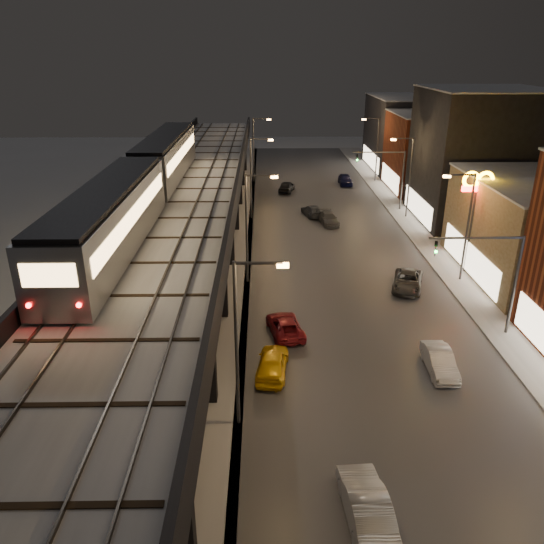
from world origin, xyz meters
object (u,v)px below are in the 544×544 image
object	(u,v)px
subway_train	(144,180)
car_onc_red	(345,180)
car_mid_silver	(285,326)
car_mid_dark	(312,211)
car_far_white	(287,187)
car_onc_white	(329,219)
car_taxi	(272,364)
car_near_white	(366,505)
car_onc_dark	(407,282)
car_onc_silver	(439,362)

from	to	relation	value
subway_train	car_onc_red	world-z (taller)	subway_train
car_mid_silver	car_mid_dark	xyz separation A→B (m)	(4.24, 27.47, 0.00)
subway_train	car_onc_red	xyz separation A→B (m)	(20.79, 33.61, -7.79)
car_far_white	car_onc_white	bearing A→B (deg)	119.27
car_taxi	car_onc_red	world-z (taller)	car_onc_red
car_near_white	car_taxi	bearing A→B (deg)	-74.92
car_near_white	car_onc_dark	xyz separation A→B (m)	(7.43, 22.50, -0.10)
subway_train	car_onc_red	distance (m)	40.28
car_far_white	subway_train	bearing A→B (deg)	81.18
car_mid_silver	car_mid_dark	world-z (taller)	car_mid_dark
car_near_white	car_onc_dark	size ratio (longest dim) A/B	0.98
car_mid_silver	car_taxi	bearing A→B (deg)	67.93
car_taxi	car_far_white	xyz separation A→B (m)	(2.70, 43.48, -0.02)
car_onc_white	car_onc_red	distance (m)	18.73
car_mid_silver	car_mid_dark	size ratio (longest dim) A/B	1.04
car_far_white	car_onc_dark	bearing A→B (deg)	118.43
car_onc_silver	car_onc_dark	world-z (taller)	car_onc_silver
car_mid_silver	car_onc_red	size ratio (longest dim) A/B	1.01
subway_train	car_mid_dark	world-z (taller)	subway_train
car_onc_dark	car_onc_white	world-z (taller)	car_onc_dark
car_mid_silver	car_onc_silver	distance (m)	10.12
car_onc_dark	car_onc_white	xyz separation A→B (m)	(-4.32, 17.24, -0.05)
car_far_white	car_onc_red	distance (m)	9.31
car_taxi	car_far_white	size ratio (longest dim) A/B	1.02
subway_train	car_onc_dark	bearing A→B (deg)	-5.03
subway_train	car_onc_dark	distance (m)	22.17
subway_train	car_mid_dark	bearing A→B (deg)	51.35
car_mid_dark	car_onc_silver	bearing A→B (deg)	84.43
car_onc_silver	car_onc_red	size ratio (longest dim) A/B	0.94
subway_train	car_onc_silver	size ratio (longest dim) A/B	9.60
car_near_white	car_mid_dark	size ratio (longest dim) A/B	1.10
car_mid_dark	car_onc_dark	distance (m)	21.14
car_mid_silver	car_mid_dark	distance (m)	27.80
subway_train	car_onc_white	distance (m)	23.81
car_near_white	subway_train	bearing A→B (deg)	-65.18
car_mid_dark	car_onc_white	size ratio (longest dim) A/B	1.00
car_taxi	car_onc_silver	world-z (taller)	car_taxi
car_near_white	car_onc_white	bearing A→B (deg)	-98.16
car_mid_dark	car_onc_silver	world-z (taller)	car_onc_silver
car_onc_red	car_taxi	bearing A→B (deg)	-102.63
car_near_white	car_onc_silver	distance (m)	12.42
car_mid_dark	car_far_white	xyz separation A→B (m)	(-2.49, 11.25, 0.10)
car_taxi	car_far_white	distance (m)	43.57
car_mid_silver	car_onc_white	xyz separation A→B (m)	(5.76, 24.39, -0.00)
subway_train	car_mid_dark	distance (m)	24.98
car_taxi	car_onc_dark	size ratio (longest dim) A/B	0.91
car_taxi	car_onc_white	bearing A→B (deg)	-95.97
car_onc_silver	car_taxi	bearing A→B (deg)	-177.56
car_mid_dark	car_onc_white	xyz separation A→B (m)	(1.52, -3.08, -0.00)
car_near_white	car_onc_silver	bearing A→B (deg)	-124.32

